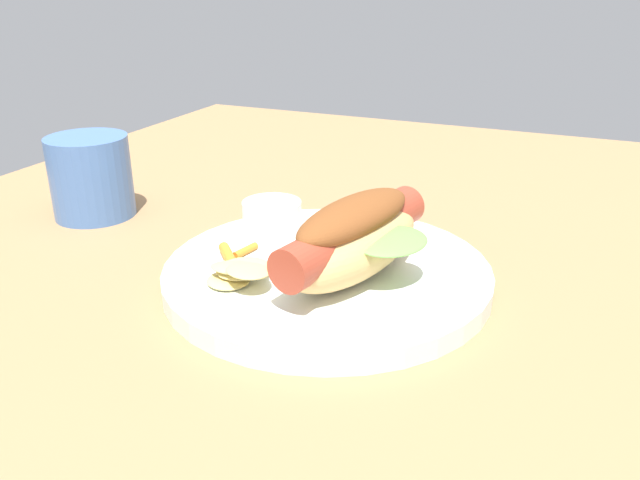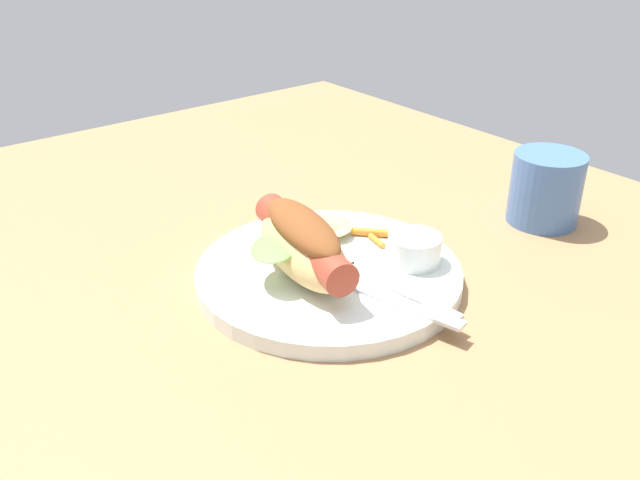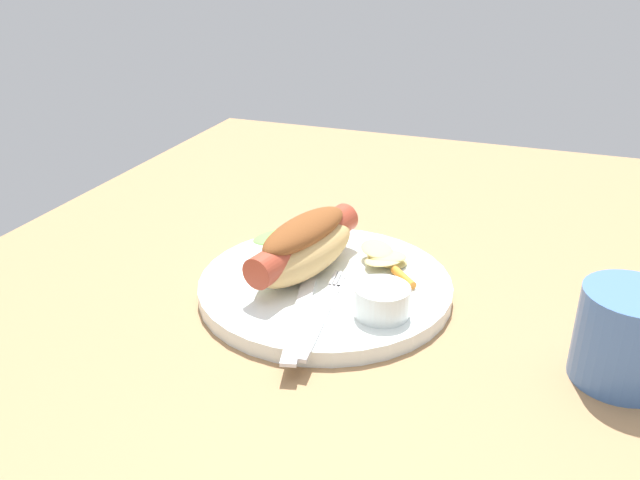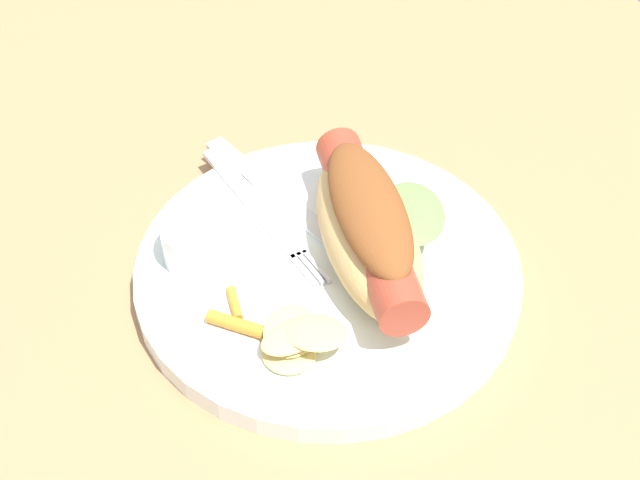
% 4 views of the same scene
% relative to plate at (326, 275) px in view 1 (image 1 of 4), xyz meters
% --- Properties ---
extents(ground_plane, '(1.20, 0.90, 0.02)m').
position_rel_plate_xyz_m(ground_plane, '(0.00, 0.03, -0.02)').
color(ground_plane, '#9E754C').
extents(plate, '(0.26, 0.26, 0.02)m').
position_rel_plate_xyz_m(plate, '(0.00, 0.00, 0.00)').
color(plate, white).
rests_on(plate, ground_plane).
extents(hot_dog, '(0.17, 0.11, 0.06)m').
position_rel_plate_xyz_m(hot_dog, '(-0.01, -0.03, 0.04)').
color(hot_dog, tan).
rests_on(hot_dog, plate).
extents(sauce_ramekin, '(0.05, 0.05, 0.03)m').
position_rel_plate_xyz_m(sauce_ramekin, '(0.05, 0.07, 0.02)').
color(sauce_ramekin, white).
rests_on(sauce_ramekin, plate).
extents(fork, '(0.16, 0.03, 0.00)m').
position_rel_plate_xyz_m(fork, '(0.07, 0.02, 0.01)').
color(fork, silver).
rests_on(fork, plate).
extents(knife, '(0.15, 0.05, 0.00)m').
position_rel_plate_xyz_m(knife, '(0.08, 0.00, 0.01)').
color(knife, silver).
rests_on(knife, plate).
extents(chips_pile, '(0.06, 0.07, 0.02)m').
position_rel_plate_xyz_m(chips_pile, '(-0.05, 0.05, 0.02)').
color(chips_pile, '#D7C171').
rests_on(chips_pile, plate).
extents(carrot_garnish, '(0.05, 0.03, 0.01)m').
position_rel_plate_xyz_m(carrot_garnish, '(-0.02, 0.07, 0.01)').
color(carrot_garnish, orange).
rests_on(carrot_garnish, plate).
extents(drinking_cup, '(0.08, 0.08, 0.08)m').
position_rel_plate_xyz_m(drinking_cup, '(0.05, 0.28, 0.03)').
color(drinking_cup, '#4770B2').
rests_on(drinking_cup, ground_plane).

